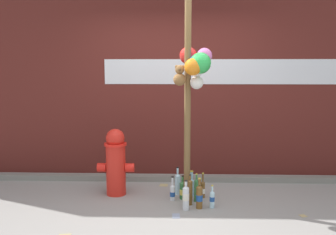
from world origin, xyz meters
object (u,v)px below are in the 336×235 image
at_px(memorial_post, 193,55).
at_px(bottle_6, 196,190).
at_px(fire_hydrant, 116,162).
at_px(bottle_8, 199,196).
at_px(bottle_4, 186,197).
at_px(bottle_5, 203,189).
at_px(bottle_1, 212,199).
at_px(bottle_9, 183,190).
at_px(bottle_0, 173,192).
at_px(bottle_3, 178,183).
at_px(bottle_2, 192,186).
at_px(bottle_7, 190,192).

bearing_deg(memorial_post, bottle_6, -0.16).
bearing_deg(memorial_post, fire_hydrant, 166.57).
distance_m(memorial_post, bottle_8, 1.67).
height_order(bottle_4, bottle_5, bottle_4).
height_order(bottle_1, bottle_9, bottle_9).
xyz_separation_m(bottle_1, bottle_8, (-0.15, -0.02, 0.04)).
bearing_deg(bottle_1, bottle_0, 153.79).
relative_size(fire_hydrant, bottle_1, 3.13).
distance_m(memorial_post, bottle_4, 1.67).
relative_size(bottle_5, bottle_8, 0.87).
distance_m(bottle_1, bottle_8, 0.16).
height_order(bottle_4, bottle_6, same).
xyz_separation_m(bottle_3, bottle_5, (0.32, -0.12, -0.03)).
bearing_deg(bottle_2, bottle_1, -60.34).
bearing_deg(bottle_1, fire_hydrant, 160.28).
bearing_deg(bottle_4, bottle_9, 95.31).
bearing_deg(fire_hydrant, bottle_5, -4.44).
relative_size(bottle_2, bottle_3, 0.91).
xyz_separation_m(bottle_5, bottle_6, (-0.09, -0.15, 0.04)).
relative_size(fire_hydrant, bottle_7, 2.28).
bearing_deg(bottle_1, bottle_7, 161.75).
height_order(memorial_post, bottle_3, memorial_post).
distance_m(bottle_2, bottle_7, 0.32).
bearing_deg(bottle_2, bottle_4, -99.77).
relative_size(memorial_post, bottle_1, 10.72).
height_order(bottle_4, bottle_8, bottle_8).
bearing_deg(bottle_2, bottle_0, -144.73).
bearing_deg(bottle_4, bottle_8, 16.34).
xyz_separation_m(bottle_2, bottle_8, (0.08, -0.43, 0.02)).
bearing_deg(bottle_0, bottle_9, 24.85).
height_order(bottle_2, bottle_8, bottle_8).
bearing_deg(fire_hydrant, bottle_2, -1.82).
xyz_separation_m(memorial_post, bottle_3, (-0.18, 0.27, -1.65)).
xyz_separation_m(bottle_2, bottle_3, (-0.18, 0.06, 0.01)).
xyz_separation_m(bottle_2, bottle_4, (-0.08, -0.48, 0.02)).
distance_m(bottle_6, bottle_9, 0.19).
bearing_deg(bottle_0, fire_hydrant, 164.73).
relative_size(bottle_4, bottle_7, 0.94).
distance_m(bottle_2, bottle_8, 0.44).
bearing_deg(bottle_8, bottle_3, 117.78).
bearing_deg(memorial_post, bottle_1, -40.54).
distance_m(bottle_5, bottle_7, 0.32).
bearing_deg(fire_hydrant, bottle_7, -20.11).
bearing_deg(fire_hydrant, bottle_6, -12.71).
xyz_separation_m(bottle_2, bottle_5, (0.14, -0.06, -0.02)).
bearing_deg(fire_hydrant, bottle_0, -15.27).
distance_m(memorial_post, bottle_0, 1.71).
bearing_deg(bottle_4, bottle_5, 61.92).
xyz_separation_m(bottle_2, bottle_9, (-0.12, -0.11, -0.02)).
bearing_deg(bottle_2, bottle_6, -75.31).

